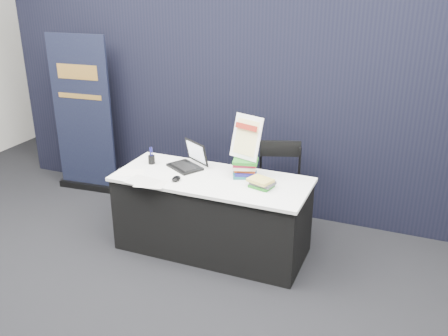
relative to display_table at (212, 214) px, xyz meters
The scene contains 15 objects.
floor 0.67m from the display_table, 90.00° to the right, with size 8.00×8.00×0.00m, color black.
wall_back 3.71m from the display_table, 90.00° to the left, with size 8.00×0.02×3.50m, color beige.
drape_partition 1.33m from the display_table, 90.00° to the left, with size 6.00×0.08×2.40m, color black.
display_table is the anchor object (origin of this frame).
laptop 0.57m from the display_table, 153.61° to the left, with size 0.39×0.40×0.25m.
mouse 0.51m from the display_table, 147.10° to the right, with size 0.07×0.12×0.04m, color black.
brochure_left 0.86m from the display_table, 166.37° to the right, with size 0.25×0.18×0.00m, color white.
brochure_mid 0.67m from the display_table, 143.29° to the right, with size 0.26×0.19×0.00m, color silver.
brochure_right 0.73m from the display_table, 149.98° to the right, with size 0.29×0.21×0.00m, color beige.
pen_cup 0.81m from the display_table, behind, with size 0.07×0.07×0.08m, color black.
book_stack_tall 0.55m from the display_table, 29.65° to the left, with size 0.25×0.22×0.17m.
book_stack_short 0.64m from the display_table, ahead, with size 0.22×0.19×0.08m.
info_sign 0.81m from the display_table, 34.38° to the left, with size 0.32×0.20×0.41m.
pullup_banner 2.14m from the display_table, 159.73° to the left, with size 0.80×0.16×1.87m.
stacking_chair 0.71m from the display_table, 50.58° to the left, with size 0.54×0.56×0.94m.
Camera 1 is at (1.71, -3.29, 2.55)m, focal length 40.00 mm.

